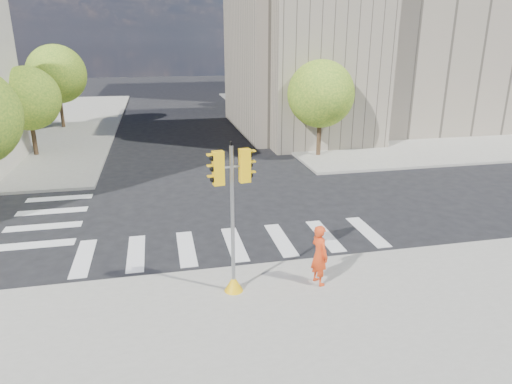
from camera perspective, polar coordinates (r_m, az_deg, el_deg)
ground at (r=19.11m, az=-3.43°, el=-4.00°), size 160.00×160.00×0.00m
sidewalk_far_right at (r=49.53m, az=15.28°, el=9.55°), size 28.00×40.00×0.15m
civic_building at (r=40.86m, az=14.95°, el=17.93°), size 26.00×16.00×19.39m
tree_lw_mid at (r=32.61m, az=-26.63°, el=10.41°), size 4.00×4.00×5.77m
tree_lw_far at (r=42.28m, az=-23.66°, el=13.33°), size 4.80×4.80×6.95m
tree_re_near at (r=29.44m, az=8.11°, el=12.04°), size 4.20×4.20×6.16m
tree_re_mid at (r=40.84m, az=2.18°, el=14.42°), size 4.60×4.60×6.66m
tree_re_far at (r=52.55m, az=-1.18°, el=14.84°), size 4.00×4.00×5.88m
lamp_near at (r=33.31m, az=6.56°, el=13.76°), size 0.35×0.18×8.11m
lamp_far at (r=46.76m, az=0.91°, el=15.24°), size 0.35×0.18×8.11m
traffic_signal at (r=13.16m, az=-2.93°, el=-4.94°), size 1.08×0.56×4.57m
photographer at (r=14.10m, az=7.94°, el=-7.79°), size 0.63×0.80×1.92m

